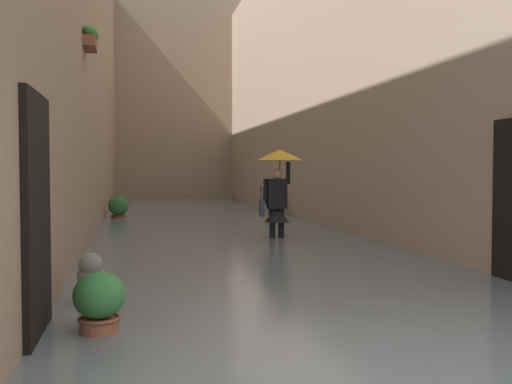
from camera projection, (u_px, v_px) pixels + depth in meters
name	position (u px, v px, depth m)	size (l,w,h in m)	color
ground_plane	(207.00, 230.00, 15.10)	(60.00, 60.00, 0.00)	slate
flood_water	(207.00, 225.00, 15.10)	(6.13, 29.54, 0.22)	slate
building_facade_left	(337.00, 67.00, 15.66)	(2.04, 27.54, 8.74)	tan
building_facade_right	(62.00, 44.00, 14.18)	(2.04, 27.54, 9.31)	gray
building_facade_far	(173.00, 57.00, 27.22)	(8.93, 1.80, 13.72)	gray
person_wading	(278.00, 179.00, 11.45)	(0.94, 0.94, 2.04)	#4C4233
potted_plant_far_left	(274.00, 206.00, 17.30)	(0.51, 0.51, 0.85)	#66605B
potted_plant_far_right	(118.00, 209.00, 16.02)	(0.55, 0.55, 0.85)	brown
potted_plant_near_right	(99.00, 309.00, 4.83)	(0.43, 0.43, 0.72)	#9E563D
mooring_bollard	(91.00, 289.00, 5.82)	(0.27, 0.27, 0.74)	gray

